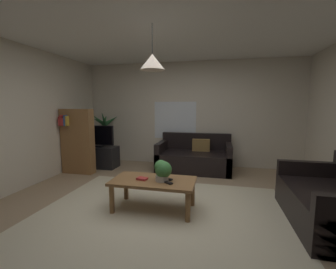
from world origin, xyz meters
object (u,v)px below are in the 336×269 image
(potted_plant_on_table, at_px, (163,170))
(couch_right_side, at_px, (333,204))
(remote_on_table_0, at_px, (168,182))
(tv_stand, at_px, (99,157))
(pendant_lamp, at_px, (152,62))
(book_on_table_0, at_px, (142,179))
(couch_under_window, at_px, (194,159))
(remote_on_table_1, at_px, (167,179))
(bookshelf_corner, at_px, (77,141))
(coffee_table, at_px, (153,184))
(tv, at_px, (97,136))
(potted_palm_corner, at_px, (105,140))

(potted_plant_on_table, bearing_deg, couch_right_side, 2.28)
(couch_right_side, bearing_deg, remote_on_table_0, -85.44)
(tv_stand, relative_size, pendant_lamp, 1.52)
(pendant_lamp, bearing_deg, book_on_table_0, -168.47)
(couch_under_window, height_order, remote_on_table_0, couch_under_window)
(remote_on_table_1, height_order, bookshelf_corner, bookshelf_corner)
(remote_on_table_0, distance_m, bookshelf_corner, 2.75)
(coffee_table, xyz_separation_m, book_on_table_0, (-0.16, -0.03, 0.08))
(remote_on_table_0, distance_m, remote_on_table_1, 0.15)
(coffee_table, relative_size, tv, 1.44)
(couch_under_window, height_order, couch_right_side, same)
(remote_on_table_0, xyz_separation_m, potted_palm_corner, (-2.22, 2.41, 0.14))
(remote_on_table_1, bearing_deg, couch_under_window, -162.74)
(couch_under_window, relative_size, book_on_table_0, 11.70)
(book_on_table_0, bearing_deg, coffee_table, 11.53)
(bookshelf_corner, bearing_deg, book_on_table_0, -34.72)
(coffee_table, bearing_deg, couch_under_window, 80.59)
(remote_on_table_1, height_order, tv_stand, tv_stand)
(potted_palm_corner, relative_size, bookshelf_corner, 0.97)
(potted_plant_on_table, height_order, tv_stand, potted_plant_on_table)
(remote_on_table_0, bearing_deg, couch_right_side, -50.78)
(book_on_table_0, xyz_separation_m, bookshelf_corner, (-1.95, 1.35, 0.26))
(remote_on_table_0, bearing_deg, pendant_lamp, 101.68)
(coffee_table, relative_size, potted_palm_corner, 0.86)
(potted_plant_on_table, distance_m, tv_stand, 2.81)
(pendant_lamp, bearing_deg, couch_right_side, 1.68)
(pendant_lamp, bearing_deg, couch_under_window, 80.59)
(tv, bearing_deg, couch_under_window, 6.67)
(remote_on_table_0, xyz_separation_m, potted_plant_on_table, (-0.09, 0.08, 0.15))
(bookshelf_corner, bearing_deg, tv_stand, 70.75)
(couch_right_side, bearing_deg, remote_on_table_1, -89.53)
(couch_under_window, relative_size, couch_right_side, 1.10)
(remote_on_table_0, distance_m, potted_palm_corner, 3.28)
(book_on_table_0, distance_m, potted_plant_on_table, 0.33)
(remote_on_table_0, xyz_separation_m, pendant_lamp, (-0.23, 0.10, 1.60))
(potted_palm_corner, bearing_deg, tv_stand, -82.11)
(remote_on_table_0, distance_m, tv, 2.91)
(couch_right_side, relative_size, tv, 1.83)
(book_on_table_0, height_order, tv_stand, tv_stand)
(book_on_table_0, distance_m, remote_on_table_0, 0.39)
(tv_stand, xyz_separation_m, bookshelf_corner, (-0.18, -0.53, 0.46))
(book_on_table_0, height_order, potted_plant_on_table, potted_plant_on_table)
(couch_right_side, distance_m, remote_on_table_0, 2.06)
(potted_plant_on_table, bearing_deg, tv_stand, 137.80)
(tv, bearing_deg, book_on_table_0, -46.46)
(book_on_table_0, height_order, bookshelf_corner, bookshelf_corner)
(remote_on_table_0, bearing_deg, potted_plant_on_table, 83.63)
(tv, bearing_deg, remote_on_table_1, -40.16)
(remote_on_table_1, distance_m, bookshelf_corner, 2.64)
(remote_on_table_1, height_order, potted_palm_corner, potted_palm_corner)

